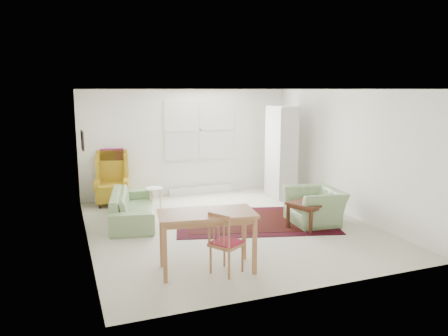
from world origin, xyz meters
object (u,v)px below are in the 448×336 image
object	(u,v)px
stool	(154,199)
sofa	(133,201)
desk	(207,241)
desk_chair	(227,242)
wingback_chair	(112,178)
armchair	(315,203)
coffee_table	(307,215)
cabinet	(281,152)

from	to	relation	value
stool	sofa	bearing A→B (deg)	-129.70
desk	desk_chair	world-z (taller)	desk_chair
sofa	wingback_chair	xyz separation A→B (m)	(-0.22, 1.38, 0.20)
sofa	armchair	bearing A→B (deg)	-102.00
wingback_chair	armchair	bearing A→B (deg)	-27.37
coffee_table	wingback_chair	bearing A→B (deg)	137.21
cabinet	coffee_table	bearing A→B (deg)	-103.57
sofa	wingback_chair	distance (m)	1.42
sofa	wingback_chair	bearing A→B (deg)	19.32
armchair	cabinet	size ratio (longest dim) A/B	0.47
sofa	stool	xyz separation A→B (m)	(0.55, 0.66, -0.16)
sofa	desk_chair	distance (m)	2.97
sofa	stool	size ratio (longest dim) A/B	4.16
wingback_chair	sofa	bearing A→B (deg)	-70.09
sofa	desk	distance (m)	2.74
armchair	coffee_table	xyz separation A→B (m)	(-0.29, -0.21, -0.15)
wingback_chair	stool	distance (m)	1.12
sofa	armchair	world-z (taller)	sofa
stool	desk_chair	size ratio (longest dim) A/B	0.54
wingback_chair	cabinet	distance (m)	3.86
coffee_table	armchair	bearing A→B (deg)	35.98
armchair	desk_chair	distance (m)	2.84
armchair	sofa	bearing A→B (deg)	-107.41
cabinet	desk_chair	size ratio (longest dim) A/B	2.41
desk	stool	bearing A→B (deg)	90.92
coffee_table	desk	bearing A→B (deg)	-153.46
coffee_table	cabinet	world-z (taller)	cabinet
armchair	desk	bearing A→B (deg)	-57.50
stool	desk_chair	world-z (taller)	desk_chair
cabinet	desk_chair	world-z (taller)	cabinet
stool	desk_chair	xyz separation A→B (m)	(0.28, -3.51, 0.20)
stool	armchair	bearing A→B (deg)	-36.60
sofa	cabinet	bearing A→B (deg)	-68.44
coffee_table	cabinet	distance (m)	2.46
stool	cabinet	size ratio (longest dim) A/B	0.23
cabinet	desk_chair	distance (m)	4.53
coffee_table	stool	xyz separation A→B (m)	(-2.37, 2.18, -0.00)
wingback_chair	desk_chair	size ratio (longest dim) A/B	1.36
coffee_table	desk_chair	bearing A→B (deg)	-147.43
stool	cabinet	distance (m)	3.11
armchair	cabinet	bearing A→B (deg)	175.11
armchair	wingback_chair	distance (m)	4.36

